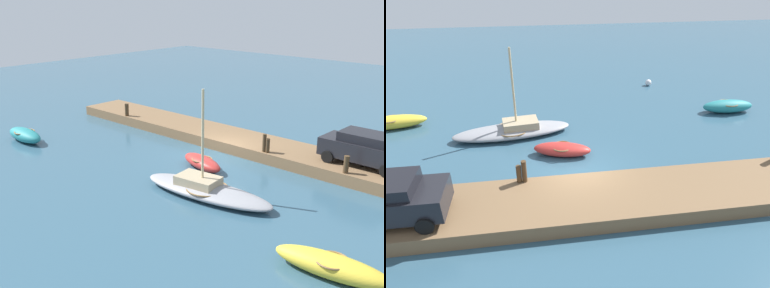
# 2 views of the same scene
# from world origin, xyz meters

# --- Properties ---
(ground_plane) EXTENTS (84.00, 84.00, 0.00)m
(ground_plane) POSITION_xyz_m (0.00, 0.00, 0.00)
(ground_plane) COLOR #33566B
(dock_platform) EXTENTS (27.85, 3.21, 0.64)m
(dock_platform) POSITION_xyz_m (0.00, -2.15, 0.32)
(dock_platform) COLOR brown
(dock_platform) RESTS_ON ground_plane
(dinghy_red) EXTENTS (3.16, 1.75, 0.68)m
(dinghy_red) POSITION_xyz_m (-0.53, 2.23, 0.35)
(dinghy_red) COLOR #B72D28
(dinghy_red) RESTS_ON ground_plane
(sailboat_grey) EXTENTS (6.90, 2.78, 5.06)m
(sailboat_grey) POSITION_xyz_m (-3.08, 4.87, 0.37)
(sailboat_grey) COLOR #939399
(sailboat_grey) RESTS_ON ground_plane
(rowboat_yellow) EXTENTS (4.14, 1.64, 0.80)m
(rowboat_yellow) POSITION_xyz_m (-10.38, 6.92, 0.41)
(rowboat_yellow) COLOR gold
(rowboat_yellow) RESTS_ON ground_plane
(rowboat_teal) EXTENTS (3.43, 1.31, 0.83)m
(rowboat_teal) POSITION_xyz_m (11.01, 6.23, 0.42)
(rowboat_teal) COLOR teal
(rowboat_teal) RESTS_ON ground_plane
(mooring_post_west) EXTENTS (0.26, 0.26, 0.88)m
(mooring_post_west) POSITION_xyz_m (-7.23, -0.79, 1.08)
(mooring_post_west) COLOR #47331E
(mooring_post_west) RESTS_ON dock_platform
(mooring_post_mid_west) EXTENTS (0.22, 0.22, 0.80)m
(mooring_post_mid_west) POSITION_xyz_m (-2.68, -0.79, 1.04)
(mooring_post_mid_west) COLOR #47331E
(mooring_post_mid_west) RESTS_ON dock_platform
(mooring_post_mid_east) EXTENTS (0.22, 0.22, 1.01)m
(mooring_post_mid_east) POSITION_xyz_m (-2.45, -0.79, 1.15)
(mooring_post_mid_east) COLOR #47331E
(mooring_post_mid_east) RESTS_ON dock_platform
(marker_buoy) EXTENTS (0.50, 0.50, 0.50)m
(marker_buoy) POSITION_xyz_m (7.57, 12.20, 0.25)
(marker_buoy) COLOR silver
(marker_buoy) RESTS_ON ground_plane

